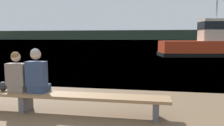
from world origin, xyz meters
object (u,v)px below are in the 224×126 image
(person_right, at_px, (37,73))
(person_left, at_px, (17,75))
(bench_main, at_px, (26,96))
(shopping_bag, at_px, (3,86))
(tugboat_red, at_px, (214,45))

(person_right, bearing_deg, person_left, 179.59)
(bench_main, relative_size, shopping_bag, 29.03)
(bench_main, height_order, shopping_bag, shopping_bag)
(person_right, bearing_deg, shopping_bag, 179.19)
(bench_main, distance_m, tugboat_red, 18.44)
(person_left, bearing_deg, bench_main, -2.72)
(person_left, distance_m, shopping_bag, 0.48)
(tugboat_red, bearing_deg, person_left, 142.14)
(bench_main, distance_m, person_right, 0.60)
(person_left, bearing_deg, tugboat_red, 62.04)
(person_left, xyz_separation_m, shopping_bag, (-0.39, 0.01, -0.28))
(bench_main, bearing_deg, shopping_bag, 178.24)
(person_right, height_order, tugboat_red, tugboat_red)
(person_right, height_order, shopping_bag, person_right)
(person_left, relative_size, tugboat_red, 0.09)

